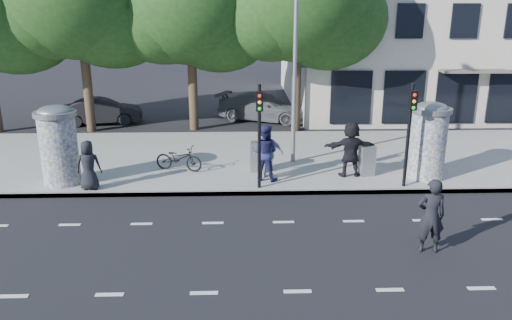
{
  "coord_description": "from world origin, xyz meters",
  "views": [
    {
      "loc": [
        -1.18,
        -11.54,
        5.84
      ],
      "look_at": [
        -0.71,
        3.5,
        1.21
      ],
      "focal_mm": 35.0,
      "sensor_mm": 36.0,
      "label": 1
    }
  ],
  "objects_px": {
    "cabinet_right": "(367,161)",
    "car_right": "(263,107)",
    "traffic_pole_far": "(410,125)",
    "cabinet_left": "(258,157)",
    "ad_column_right": "(428,139)",
    "ped_c": "(265,153)",
    "ad_column_left": "(58,143)",
    "traffic_pole_near": "(259,126)",
    "ped_e": "(268,153)",
    "street_lamp": "(296,37)",
    "man_road": "(431,216)",
    "car_mid": "(102,111)",
    "bicycle": "(179,158)",
    "ped_f": "(351,149)",
    "ped_a": "(88,165)"
  },
  "relations": [
    {
      "from": "traffic_pole_far",
      "to": "ped_c",
      "type": "relative_size",
      "value": 1.76
    },
    {
      "from": "ped_f",
      "to": "car_right",
      "type": "xyz_separation_m",
      "value": [
        -2.6,
        9.72,
        -0.42
      ]
    },
    {
      "from": "traffic_pole_far",
      "to": "ped_f",
      "type": "height_order",
      "value": "traffic_pole_far"
    },
    {
      "from": "ped_c",
      "to": "cabinet_right",
      "type": "height_order",
      "value": "ped_c"
    },
    {
      "from": "man_road",
      "to": "car_mid",
      "type": "bearing_deg",
      "value": -46.26
    },
    {
      "from": "man_road",
      "to": "bicycle",
      "type": "bearing_deg",
      "value": -37.29
    },
    {
      "from": "ped_a",
      "to": "bicycle",
      "type": "xyz_separation_m",
      "value": [
        2.66,
        1.85,
        -0.36
      ]
    },
    {
      "from": "street_lamp",
      "to": "ped_a",
      "type": "relative_size",
      "value": 4.91
    },
    {
      "from": "ped_a",
      "to": "ped_c",
      "type": "xyz_separation_m",
      "value": [
        5.71,
        0.76,
        0.15
      ]
    },
    {
      "from": "car_right",
      "to": "bicycle",
      "type": "bearing_deg",
      "value": 180.0
    },
    {
      "from": "ped_f",
      "to": "bicycle",
      "type": "distance_m",
      "value": 6.12
    },
    {
      "from": "traffic_pole_near",
      "to": "street_lamp",
      "type": "relative_size",
      "value": 0.42
    },
    {
      "from": "traffic_pole_far",
      "to": "cabinet_left",
      "type": "relative_size",
      "value": 3.1
    },
    {
      "from": "cabinet_right",
      "to": "car_right",
      "type": "distance_m",
      "value": 10.19
    },
    {
      "from": "ad_column_left",
      "to": "street_lamp",
      "type": "xyz_separation_m",
      "value": [
        8.0,
        2.13,
        3.26
      ]
    },
    {
      "from": "traffic_pole_far",
      "to": "ped_a",
      "type": "bearing_deg",
      "value": 179.55
    },
    {
      "from": "traffic_pole_far",
      "to": "car_right",
      "type": "bearing_deg",
      "value": 111.07
    },
    {
      "from": "ad_column_left",
      "to": "bicycle",
      "type": "relative_size",
      "value": 1.52
    },
    {
      "from": "ped_e",
      "to": "ped_c",
      "type": "bearing_deg",
      "value": 65.51
    },
    {
      "from": "bicycle",
      "to": "car_mid",
      "type": "bearing_deg",
      "value": 46.44
    },
    {
      "from": "ad_column_left",
      "to": "ped_e",
      "type": "xyz_separation_m",
      "value": [
        6.95,
        0.39,
        -0.52
      ]
    },
    {
      "from": "ad_column_right",
      "to": "cabinet_left",
      "type": "bearing_deg",
      "value": 171.73
    },
    {
      "from": "ped_c",
      "to": "traffic_pole_near",
      "type": "bearing_deg",
      "value": 96.28
    },
    {
      "from": "car_mid",
      "to": "cabinet_left",
      "type": "bearing_deg",
      "value": -146.4
    },
    {
      "from": "ped_e",
      "to": "car_right",
      "type": "distance_m",
      "value": 9.78
    },
    {
      "from": "ad_column_left",
      "to": "ped_e",
      "type": "bearing_deg",
      "value": 3.18
    },
    {
      "from": "traffic_pole_near",
      "to": "traffic_pole_far",
      "type": "distance_m",
      "value": 4.8
    },
    {
      "from": "ped_a",
      "to": "man_road",
      "type": "bearing_deg",
      "value": 151.81
    },
    {
      "from": "ped_f",
      "to": "cabinet_left",
      "type": "bearing_deg",
      "value": -13.43
    },
    {
      "from": "ad_column_left",
      "to": "car_mid",
      "type": "relative_size",
      "value": 0.65
    },
    {
      "from": "cabinet_left",
      "to": "ad_column_right",
      "type": "bearing_deg",
      "value": -2.55
    },
    {
      "from": "ad_column_right",
      "to": "ped_c",
      "type": "distance_m",
      "value": 5.6
    },
    {
      "from": "street_lamp",
      "to": "man_road",
      "type": "bearing_deg",
      "value": -69.55
    },
    {
      "from": "ped_c",
      "to": "man_road",
      "type": "relative_size",
      "value": 1.01
    },
    {
      "from": "ped_a",
      "to": "man_road",
      "type": "xyz_separation_m",
      "value": [
        9.54,
        -4.32,
        -0.01
      ]
    },
    {
      "from": "ped_c",
      "to": "cabinet_left",
      "type": "height_order",
      "value": "ped_c"
    },
    {
      "from": "traffic_pole_near",
      "to": "cabinet_left",
      "type": "xyz_separation_m",
      "value": [
        0.02,
        1.75,
        -1.53
      ]
    },
    {
      "from": "ad_column_left",
      "to": "cabinet_left",
      "type": "height_order",
      "value": "ad_column_left"
    },
    {
      "from": "ped_e",
      "to": "traffic_pole_far",
      "type": "bearing_deg",
      "value": 170.01
    },
    {
      "from": "ad_column_right",
      "to": "traffic_pole_far",
      "type": "distance_m",
      "value": 1.52
    },
    {
      "from": "street_lamp",
      "to": "ped_e",
      "type": "xyz_separation_m",
      "value": [
        -1.05,
        -1.75,
        -3.78
      ]
    },
    {
      "from": "street_lamp",
      "to": "car_right",
      "type": "relative_size",
      "value": 1.64
    },
    {
      "from": "ad_column_left",
      "to": "ad_column_right",
      "type": "bearing_deg",
      "value": 0.92
    },
    {
      "from": "traffic_pole_far",
      "to": "street_lamp",
      "type": "xyz_separation_m",
      "value": [
        -3.4,
        2.84,
        2.56
      ]
    },
    {
      "from": "man_road",
      "to": "car_mid",
      "type": "xyz_separation_m",
      "value": [
        -11.81,
        14.53,
        -0.28
      ]
    },
    {
      "from": "ped_c",
      "to": "car_mid",
      "type": "height_order",
      "value": "ped_c"
    },
    {
      "from": "cabinet_left",
      "to": "car_mid",
      "type": "xyz_separation_m",
      "value": [
        -7.79,
        8.54,
        -0.03
      ]
    },
    {
      "from": "traffic_pole_near",
      "to": "car_right",
      "type": "bearing_deg",
      "value": 86.77
    },
    {
      "from": "traffic_pole_near",
      "to": "ped_e",
      "type": "bearing_deg",
      "value": 72.24
    },
    {
      "from": "ped_e",
      "to": "ped_f",
      "type": "distance_m",
      "value": 2.87
    }
  ]
}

